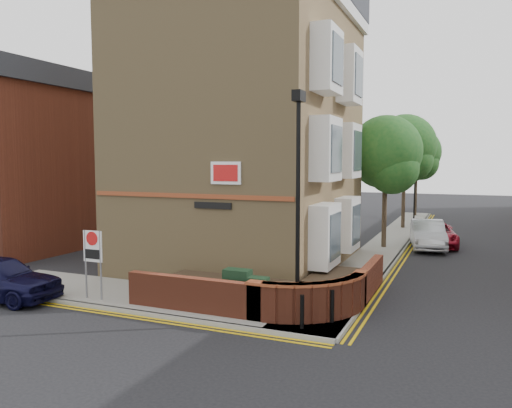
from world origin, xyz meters
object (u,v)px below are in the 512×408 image
object	(u,v)px
zone_sign	(93,252)
utility_cabinet_large	(237,289)
lamppost	(298,204)
silver_car_near	(428,234)

from	to	relation	value
zone_sign	utility_cabinet_large	bearing A→B (deg)	9.69
lamppost	silver_car_near	bearing A→B (deg)	79.96
utility_cabinet_large	zone_sign	xyz separation A→B (m)	(-4.70, -0.80, 0.92)
lamppost	utility_cabinet_large	xyz separation A→B (m)	(-1.90, 0.10, -2.62)
lamppost	zone_sign	distance (m)	6.85
lamppost	silver_car_near	distance (m)	14.32
lamppost	utility_cabinet_large	bearing A→B (deg)	176.99
zone_sign	silver_car_near	distance (m)	17.18
lamppost	zone_sign	bearing A→B (deg)	-173.93
lamppost	silver_car_near	xyz separation A→B (m)	(2.46, 13.86, -2.61)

